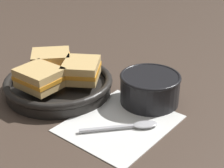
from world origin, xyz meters
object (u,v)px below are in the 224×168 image
at_px(spoon, 135,125).
at_px(sandwich_far_left, 81,70).
at_px(soup_bowl, 150,87).
at_px(sandwich_near_right, 40,78).
at_px(sandwich_near_left, 51,60).
at_px(skillet, 59,85).

height_order(spoon, sandwich_far_left, sandwich_far_left).
relative_size(soup_bowl, sandwich_far_left, 1.09).
height_order(sandwich_near_right, sandwich_far_left, same).
xyz_separation_m(spoon, sandwich_near_right, (-0.07, 0.23, 0.06)).
relative_size(sandwich_near_left, sandwich_near_right, 1.20).
height_order(sandwich_near_left, sandwich_far_left, same).
distance_m(soup_bowl, sandwich_near_right, 0.26).
bearing_deg(sandwich_near_left, sandwich_near_right, -140.60).
distance_m(soup_bowl, spoon, 0.12).
bearing_deg(sandwich_near_right, skillet, 9.40).
bearing_deg(skillet, sandwich_far_left, -50.60).
distance_m(spoon, sandwich_far_left, 0.21).
bearing_deg(sandwich_near_left, skillet, -110.60).
height_order(spoon, sandwich_near_left, sandwich_near_left).
height_order(soup_bowl, sandwich_far_left, sandwich_far_left).
relative_size(sandwich_near_right, sandwich_far_left, 0.83).
bearing_deg(spoon, sandwich_far_left, 118.38).
xyz_separation_m(spoon, sandwich_near_left, (0.01, 0.30, 0.06)).
distance_m(sandwich_near_right, sandwich_far_left, 0.10).
height_order(soup_bowl, sandwich_near_left, sandwich_near_left).
height_order(skillet, sandwich_far_left, sandwich_far_left).
bearing_deg(sandwich_near_right, sandwich_near_left, 39.40).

